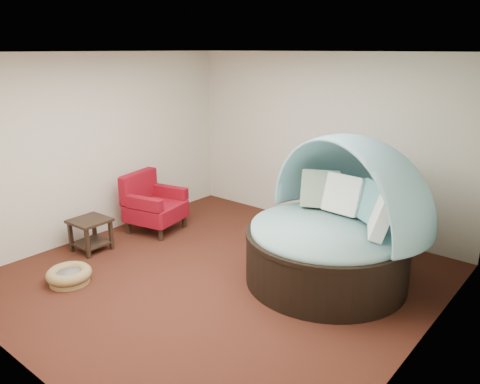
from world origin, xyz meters
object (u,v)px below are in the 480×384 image
Objects in this scene: canopy_daybed at (336,215)px; pet_basket at (69,275)px; side_table at (90,230)px; red_armchair at (152,204)px.

canopy_daybed reaches higher than pet_basket.
side_table is at bearing -135.56° from canopy_daybed.
canopy_daybed is 3.44m from pet_basket.
canopy_daybed is 4.14× the size of pet_basket.
canopy_daybed is at bearing 41.65° from pet_basket.
pet_basket is at bearing -49.50° from side_table.
red_armchair is at bearing -154.08° from canopy_daybed.
canopy_daybed is 3.14m from red_armchair.
red_armchair is at bearing 107.30° from pet_basket.
pet_basket is 1.22× the size of side_table.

